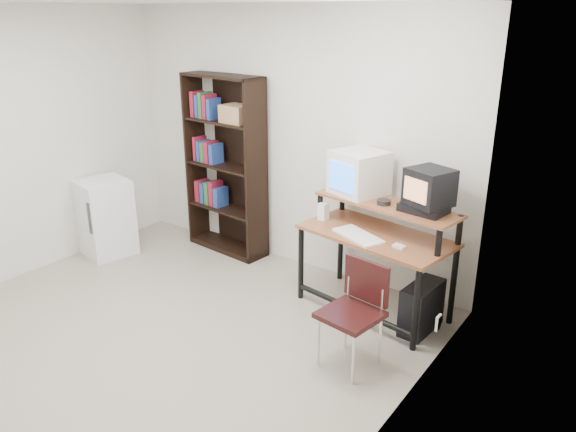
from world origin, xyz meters
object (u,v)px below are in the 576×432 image
Objects in this scene: pc_tower at (422,308)px; computer_desk at (377,237)px; mini_fridge at (106,217)px; bookshelf at (227,164)px; crt_tv at (429,187)px; school_chair at (356,304)px; crt_monitor at (359,173)px.

computer_desk is at bearing 173.69° from pc_tower.
pc_tower is 3.49m from mini_fridge.
pc_tower is 0.23× the size of bookshelf.
school_chair is (-0.15, -0.89, -0.70)m from crt_tv.
bookshelf is at bearing -164.35° from crt_tv.
crt_monitor is 1.28m from pc_tower.
crt_tv is (0.39, 0.07, 0.50)m from computer_desk.
crt_monitor is 1.67m from bookshelf.
crt_monitor is 0.65× the size of school_chair.
crt_monitor is 1.29× the size of crt_tv.
pc_tower is at bearing 21.17° from mini_fridge.
crt_tv is 0.49× the size of mini_fridge.
crt_monitor is at bearing 155.83° from computer_desk.
pc_tower is (0.09, -0.17, -0.99)m from crt_tv.
crt_monitor is at bearing 127.52° from school_chair.
computer_desk is 3.04m from mini_fridge.
mini_fridge is at bearing -147.80° from crt_tv.
mini_fridge is (-2.66, -0.77, -0.75)m from crt_monitor.
school_chair is (0.56, -1.02, -0.67)m from crt_monitor.
crt_monitor is 1.35m from school_chair.
pc_tower is 0.54× the size of mini_fridge.
crt_tv reaches higher than computer_desk.
school_chair is at bearing -21.18° from bookshelf.
crt_tv is 0.91× the size of pc_tower.
mini_fridge is (-1.00, -0.88, -0.56)m from bookshelf.
computer_desk is at bearing -15.27° from crt_monitor.
mini_fridge reaches higher than pc_tower.
computer_desk is 2.01m from bookshelf.
crt_tv is 0.21× the size of bookshelf.
computer_desk is at bearing 115.62° from school_chair.
computer_desk is 3.09× the size of pc_tower.
crt_tv is at bearing 7.56° from crt_monitor.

